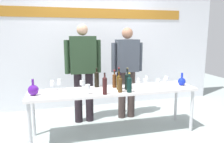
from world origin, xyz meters
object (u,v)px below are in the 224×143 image
object	(u,v)px
wine_bottle_3	(127,80)
wine_glass_right_2	(147,79)
wine_bottle_2	(127,81)
wine_bottle_8	(114,80)
presenter_left	(83,67)
wine_glass_right_3	(138,80)
wine_bottle_1	(120,84)
wine_glass_right_0	(158,82)
decanter_blue_left	(33,90)
wine_bottle_0	(105,85)
wine_glass_left_2	(82,83)
wine_glass_left_1	(52,83)
wine_bottle_5	(119,78)
wine_bottle_4	(97,79)
wine_bottle_6	(119,81)
display_table	(114,93)
wine_glass_right_5	(166,78)
wine_glass_left_0	(88,87)
wine_glass_right_4	(165,82)
wine_glass_left_3	(59,82)
wine_bottle_7	(129,84)
presenter_right	(127,67)
decanter_blue_right	(182,81)
wine_glass_right_1	(145,81)

from	to	relation	value
wine_bottle_3	wine_glass_right_2	world-z (taller)	wine_bottle_3
wine_bottle_2	wine_bottle_8	xyz separation A→B (m)	(-0.16, 0.17, -0.01)
presenter_left	wine_glass_right_3	size ratio (longest dim) A/B	12.69
wine_bottle_1	wine_glass_right_0	bearing A→B (deg)	3.66
decanter_blue_left	wine_bottle_8	xyz separation A→B (m)	(1.23, 0.14, 0.05)
wine_bottle_0	wine_glass_right_2	size ratio (longest dim) A/B	2.02
wine_bottle_3	wine_glass_left_2	size ratio (longest dim) A/B	2.23
wine_bottle_0	wine_bottle_3	bearing A→B (deg)	33.01
wine_bottle_1	wine_glass_left_1	xyz separation A→B (m)	(-0.98, 0.36, -0.01)
presenter_left	wine_bottle_2	xyz separation A→B (m)	(0.60, -0.67, -0.15)
wine_bottle_5	wine_bottle_4	bearing A→B (deg)	-179.47
decanter_blue_left	wine_bottle_6	bearing A→B (deg)	0.36
display_table	wine_glass_left_1	xyz separation A→B (m)	(-0.94, 0.17, 0.17)
wine_glass_left_1	wine_glass_right_5	world-z (taller)	wine_glass_left_1
decanter_blue_left	wine_glass_left_0	bearing A→B (deg)	-10.72
wine_glass_left_0	wine_glass_right_4	distance (m)	1.26
wine_bottle_3	wine_glass_left_3	distance (m)	1.07
display_table	wine_glass_right_5	world-z (taller)	wine_glass_right_5
wine_bottle_2	wine_bottle_7	distance (m)	0.17
wine_bottle_5	wine_glass_right_5	bearing A→B (deg)	-8.55
decanter_blue_left	wine_glass_left_1	bearing A→B (deg)	37.97
presenter_right	wine_glass_left_1	bearing A→B (deg)	-161.91
wine_glass_right_3	wine_bottle_8	bearing A→B (deg)	179.08
wine_glass_right_5	decanter_blue_left	bearing A→B (deg)	-176.70
wine_bottle_5	wine_bottle_3	bearing A→B (deg)	-62.63
wine_bottle_1	wine_glass_right_2	bearing A→B (deg)	28.23
wine_bottle_1	wine_bottle_8	bearing A→B (deg)	91.03
display_table	wine_bottle_8	world-z (taller)	wine_bottle_8
wine_bottle_2	wine_glass_right_4	world-z (taller)	wine_bottle_2
wine_bottle_5	wine_glass_right_4	bearing A→B (deg)	-26.15
wine_bottle_2	wine_glass_right_3	xyz separation A→B (m)	(0.25, 0.16, -0.04)
wine_glass_left_3	wine_glass_right_3	bearing A→B (deg)	-4.96
display_table	wine_bottle_1	bearing A→B (deg)	-79.27
presenter_left	wine_bottle_3	xyz separation A→B (m)	(0.64, -0.57, -0.15)
presenter_right	wine_glass_left_1	distance (m)	1.43
decanter_blue_right	wine_glass_left_3	distance (m)	2.02
wine_glass_right_3	wine_bottle_7	bearing A→B (deg)	-129.48
wine_bottle_0	wine_glass_right_0	world-z (taller)	wine_bottle_0
wine_bottle_3	wine_glass_right_3	xyz separation A→B (m)	(0.21, 0.06, -0.04)
wine_bottle_3	wine_bottle_7	world-z (taller)	wine_bottle_3
decanter_blue_left	wine_glass_right_4	world-z (taller)	decanter_blue_left
wine_bottle_3	decanter_blue_right	bearing A→B (deg)	-4.33
presenter_right	wine_glass_right_3	xyz separation A→B (m)	(0.03, -0.51, -0.15)
wine_glass_right_0	wine_glass_right_1	distance (m)	0.20
wine_bottle_4	wine_glass_left_1	xyz separation A→B (m)	(-0.70, -0.04, -0.03)
wine_glass_right_2	wine_glass_right_0	bearing A→B (deg)	-71.77
presenter_right	wine_glass_right_4	xyz separation A→B (m)	(0.40, -0.73, -0.14)
wine_bottle_0	wine_bottle_5	bearing A→B (deg)	53.00
wine_bottle_5	wine_glass_left_1	bearing A→B (deg)	-177.50
wine_bottle_0	wine_bottle_8	distance (m)	0.42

